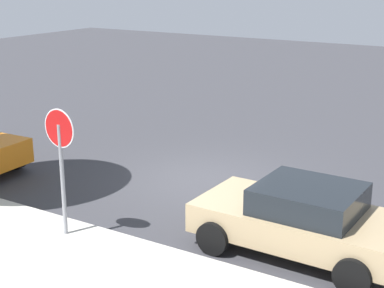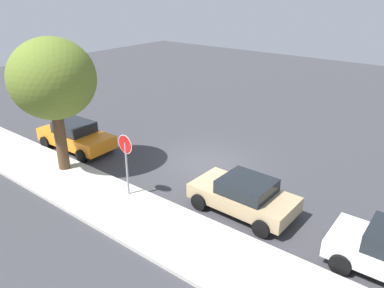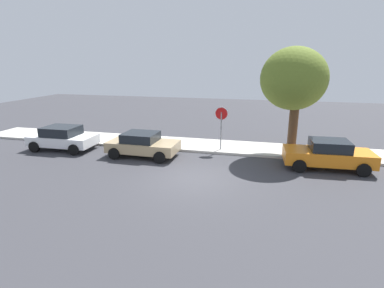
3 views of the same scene
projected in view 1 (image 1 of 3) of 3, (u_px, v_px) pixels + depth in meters
ground_plane at (205, 179)px, 14.91m from camera, size 60.00×60.00×0.00m
sidewalk_curb at (57, 260)px, 10.60m from camera, size 32.00×2.81×0.14m
stop_sign at (61, 152)px, 11.05m from camera, size 0.75×0.08×2.65m
parked_car_tan at (302, 218)px, 10.85m from camera, size 3.91×2.13×1.35m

